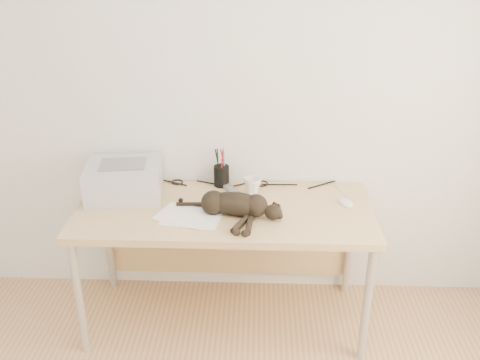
{
  "coord_description": "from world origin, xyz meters",
  "views": [
    {
      "loc": [
        0.18,
        -1.16,
        2.08
      ],
      "look_at": [
        0.09,
        1.34,
        0.93
      ],
      "focal_mm": 40.0,
      "sensor_mm": 36.0,
      "label": 1
    }
  ],
  "objects_px": {
    "cat": "(233,205)",
    "mug": "(252,186)",
    "pen_cup": "(221,175)",
    "desk": "(226,222)",
    "mouse": "(346,200)",
    "printer": "(124,180)"
  },
  "relations": [
    {
      "from": "cat",
      "to": "mug",
      "type": "height_order",
      "value": "cat"
    },
    {
      "from": "pen_cup",
      "to": "desk",
      "type": "bearing_deg",
      "value": -80.33
    },
    {
      "from": "desk",
      "to": "pen_cup",
      "type": "relative_size",
      "value": 7.02
    },
    {
      "from": "cat",
      "to": "mouse",
      "type": "relative_size",
      "value": 4.97
    },
    {
      "from": "cat",
      "to": "pen_cup",
      "type": "relative_size",
      "value": 2.53
    },
    {
      "from": "pen_cup",
      "to": "printer",
      "type": "bearing_deg",
      "value": -164.73
    },
    {
      "from": "mouse",
      "to": "desk",
      "type": "bearing_deg",
      "value": 161.53
    },
    {
      "from": "pen_cup",
      "to": "mouse",
      "type": "relative_size",
      "value": 1.96
    },
    {
      "from": "mug",
      "to": "mouse",
      "type": "relative_size",
      "value": 0.86
    },
    {
      "from": "cat",
      "to": "pen_cup",
      "type": "xyz_separation_m",
      "value": [
        -0.08,
        0.36,
        0.01
      ]
    },
    {
      "from": "cat",
      "to": "mug",
      "type": "bearing_deg",
      "value": 82.19
    },
    {
      "from": "printer",
      "to": "mug",
      "type": "xyz_separation_m",
      "value": [
        0.72,
        0.05,
        -0.05
      ]
    },
    {
      "from": "pen_cup",
      "to": "mouse",
      "type": "height_order",
      "value": "pen_cup"
    },
    {
      "from": "printer",
      "to": "mouse",
      "type": "distance_m",
      "value": 1.24
    },
    {
      "from": "cat",
      "to": "pen_cup",
      "type": "bearing_deg",
      "value": 115.58
    },
    {
      "from": "desk",
      "to": "mug",
      "type": "bearing_deg",
      "value": 35.67
    },
    {
      "from": "cat",
      "to": "mouse",
      "type": "bearing_deg",
      "value": 26.61
    },
    {
      "from": "printer",
      "to": "cat",
      "type": "distance_m",
      "value": 0.66
    },
    {
      "from": "mouse",
      "to": "mug",
      "type": "bearing_deg",
      "value": 149.71
    },
    {
      "from": "desk",
      "to": "mouse",
      "type": "relative_size",
      "value": 13.79
    },
    {
      "from": "desk",
      "to": "printer",
      "type": "xyz_separation_m",
      "value": [
        -0.57,
        0.06,
        0.23
      ]
    },
    {
      "from": "desk",
      "to": "cat",
      "type": "relative_size",
      "value": 2.78
    }
  ]
}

